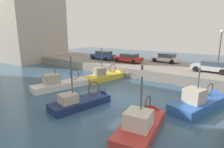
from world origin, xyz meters
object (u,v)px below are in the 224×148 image
object	(u,v)px
fishing_boat_white	(64,86)
parked_car_white	(166,58)
parked_car_silver	(211,66)
mooring_bollard_mid	(142,68)
fishing_boat_blue	(201,105)
quay_streetlamp	(220,43)
fishing_boat_yellow	(106,78)
fishing_boat_navy	(84,104)
parked_car_blue	(103,55)
parked_car_red	(128,58)
fishing_boat_red	(143,127)

from	to	relation	value
fishing_boat_white	parked_car_white	xyz separation A→B (m)	(15.22, -5.56, 1.75)
parked_car_silver	mooring_bollard_mid	bearing A→B (deg)	116.05
fishing_boat_blue	quay_streetlamp	xyz separation A→B (m)	(10.75, 0.23, 4.32)
fishing_boat_yellow	fishing_boat_white	distance (m)	5.72
fishing_boat_white	fishing_boat_navy	world-z (taller)	fishing_boat_navy
fishing_boat_yellow	parked_car_silver	size ratio (longest dim) A/B	1.51
fishing_boat_yellow	parked_car_silver	xyz separation A→B (m)	(6.01, -10.73, 1.77)
fishing_boat_yellow	parked_car_blue	world-z (taller)	fishing_boat_yellow
fishing_boat_yellow	parked_car_white	distance (m)	10.67
fishing_boat_blue	mooring_bollard_mid	size ratio (longest dim) A/B	12.05
fishing_boat_blue	parked_car_red	distance (m)	15.03
parked_car_white	parked_car_silver	bearing A→B (deg)	-118.94
fishing_boat_yellow	fishing_boat_red	xyz separation A→B (m)	(-8.33, -9.15, 0.04)
parked_car_red	parked_car_blue	size ratio (longest dim) A/B	0.97
parked_car_red	quay_streetlamp	world-z (taller)	quay_streetlamp
mooring_bollard_mid	parked_car_blue	bearing A→B (deg)	67.51
fishing_boat_navy	parked_car_blue	bearing A→B (deg)	33.19
fishing_boat_red	parked_car_white	bearing A→B (deg)	15.79
fishing_boat_white	parked_car_blue	distance (m)	12.64
fishing_boat_blue	fishing_boat_red	xyz separation A→B (m)	(-5.77, 2.22, 0.03)
mooring_bollard_mid	parked_car_white	bearing A→B (deg)	-3.43
parked_car_red	parked_car_blue	xyz separation A→B (m)	(-0.03, 4.92, 0.04)
fishing_boat_yellow	fishing_boat_navy	world-z (taller)	fishing_boat_navy
fishing_boat_yellow	parked_car_blue	bearing A→B (deg)	41.11
fishing_boat_white	fishing_boat_red	xyz separation A→B (m)	(-2.81, -10.66, 0.00)
fishing_boat_yellow	mooring_bollard_mid	xyz separation A→B (m)	(2.54, -3.62, 1.36)
fishing_boat_yellow	parked_car_red	xyz separation A→B (m)	(6.35, 0.61, 1.78)
parked_car_red	fishing_boat_white	bearing A→B (deg)	175.65
quay_streetlamp	fishing_boat_yellow	bearing A→B (deg)	126.33
parked_car_silver	parked_car_blue	world-z (taller)	parked_car_blue
fishing_boat_navy	fishing_boat_yellow	bearing A→B (deg)	25.41
fishing_boat_yellow	mooring_bollard_mid	distance (m)	4.63
fishing_boat_yellow	quay_streetlamp	xyz separation A→B (m)	(8.19, -11.14, 4.34)
fishing_boat_white	fishing_boat_navy	bearing A→B (deg)	-113.12
parked_car_red	mooring_bollard_mid	xyz separation A→B (m)	(-3.81, -4.23, -0.42)
fishing_boat_blue	parked_car_silver	distance (m)	8.77
fishing_boat_yellow	fishing_boat_blue	bearing A→B (deg)	-102.67
parked_car_silver	parked_car_white	distance (m)	7.62
fishing_boat_white	parked_car_silver	distance (m)	16.90
fishing_boat_yellow	parked_car_white	xyz separation A→B (m)	(9.70, -4.05, 1.79)
fishing_boat_yellow	quay_streetlamp	distance (m)	14.49
parked_car_red	parked_car_blue	bearing A→B (deg)	90.29
parked_car_silver	mooring_bollard_mid	size ratio (longest dim) A/B	7.58
fishing_boat_yellow	parked_car_white	size ratio (longest dim) A/B	1.52
fishing_boat_blue	fishing_boat_navy	world-z (taller)	fishing_boat_navy
fishing_boat_white	fishing_boat_navy	distance (m)	5.63
fishing_boat_blue	quay_streetlamp	size ratio (longest dim) A/B	1.37
parked_car_silver	quay_streetlamp	size ratio (longest dim) A/B	0.86
fishing_boat_white	fishing_boat_red	size ratio (longest dim) A/B	1.19
fishing_boat_white	fishing_boat_red	world-z (taller)	fishing_boat_red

